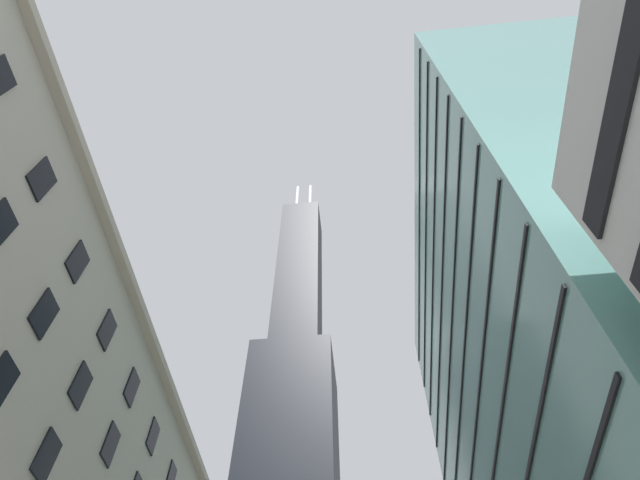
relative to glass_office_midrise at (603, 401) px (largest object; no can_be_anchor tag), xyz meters
name	(u,v)px	position (x,y,z in m)	size (l,w,h in m)	color
glass_office_midrise	(603,401)	(0.00, 0.00, 0.00)	(17.97, 38.26, 51.48)	slate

